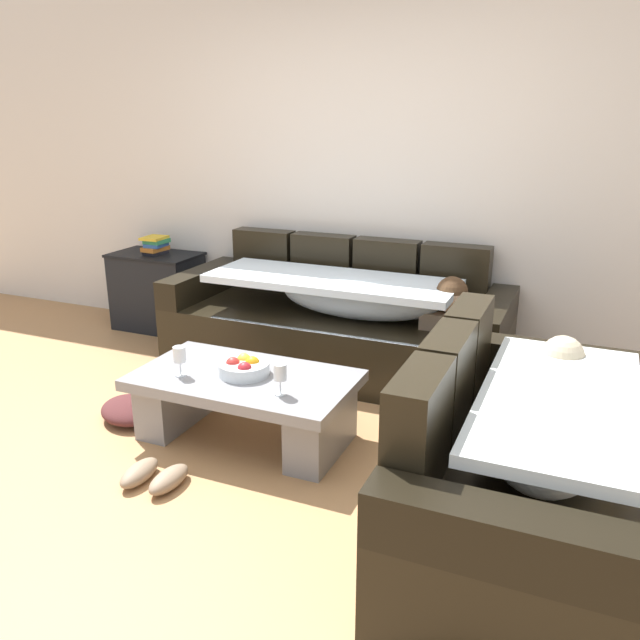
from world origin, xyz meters
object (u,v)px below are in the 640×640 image
fruit_bowl (244,367)px  wine_glass_near_right (280,373)px  pair_of_shoes (154,476)px  couch_along_wall (341,324)px  book_stack_on_cabinet (156,245)px  crumpled_garment (129,410)px  side_cabinet (158,291)px  couch_near_window (527,469)px  wine_glass_near_left (180,356)px  coffee_table (245,399)px

fruit_bowl → wine_glass_near_right: wine_glass_near_right is taller
fruit_bowl → pair_of_shoes: size_ratio=0.93×
couch_along_wall → book_stack_on_cabinet: 1.78m
crumpled_garment → pair_of_shoes: bearing=-42.4°
side_cabinet → wine_glass_near_right: bearing=-38.9°
fruit_bowl → crumpled_garment: bearing=-173.4°
wine_glass_near_right → side_cabinet: 2.48m
couch_near_window → crumpled_garment: couch_near_window is taller
fruit_bowl → book_stack_on_cabinet: size_ratio=1.29×
couch_near_window → pair_of_shoes: (-1.71, -0.29, -0.29)m
couch_near_window → wine_glass_near_left: (-1.84, 0.17, 0.16)m
wine_glass_near_right → side_cabinet: size_ratio=0.23×
wine_glass_near_right → book_stack_on_cabinet: size_ratio=0.76×
wine_glass_near_right → crumpled_garment: (-1.05, 0.07, -0.44)m
wine_glass_near_left → wine_glass_near_right: (0.61, -0.01, 0.00)m
side_cabinet → pair_of_shoes: bearing=-54.1°
coffee_table → crumpled_garment: size_ratio=3.00×
couch_along_wall → coffee_table: size_ratio=1.96×
wine_glass_near_right → crumpled_garment: 1.13m
wine_glass_near_left → wine_glass_near_right: size_ratio=1.00×
couch_near_window → pair_of_shoes: 1.75m
wine_glass_near_left → side_cabinet: side_cabinet is taller
couch_along_wall → crumpled_garment: 1.54m
fruit_bowl → wine_glass_near_left: wine_glass_near_left is taller
wine_glass_near_left → crumpled_garment: (-0.44, 0.06, -0.44)m
coffee_table → fruit_bowl: 0.18m
couch_along_wall → book_stack_on_cabinet: couch_along_wall is taller
couch_near_window → coffee_table: couch_near_window is taller
fruit_bowl → wine_glass_near_left: bearing=-154.2°
wine_glass_near_left → crumpled_garment: 0.62m
fruit_bowl → crumpled_garment: (-0.75, -0.09, -0.36)m
couch_near_window → crumpled_garment: 2.30m
side_cabinet → book_stack_on_cabinet: book_stack_on_cabinet is taller
wine_glass_near_right → wine_glass_near_left: bearing=179.5°
side_cabinet → crumpled_garment: size_ratio=1.80×
coffee_table → side_cabinet: 2.16m
couch_along_wall → couch_near_window: same height
fruit_bowl → side_cabinet: side_cabinet is taller
fruit_bowl → wine_glass_near_left: 0.35m
fruit_bowl → side_cabinet: (-1.63, 1.40, -0.10)m
coffee_table → book_stack_on_cabinet: 2.20m
coffee_table → side_cabinet: (-1.64, 1.41, 0.08)m
wine_glass_near_right → pair_of_shoes: (-0.48, -0.45, -0.45)m
pair_of_shoes → wine_glass_near_left: bearing=106.4°
side_cabinet → fruit_bowl: bearing=-40.7°
fruit_bowl → wine_glass_near_right: 0.35m
couch_near_window → wine_glass_near_right: size_ratio=10.40×
wine_glass_near_right → crumpled_garment: size_ratio=0.42×
coffee_table → pair_of_shoes: bearing=-107.0°
couch_near_window → fruit_bowl: 1.57m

